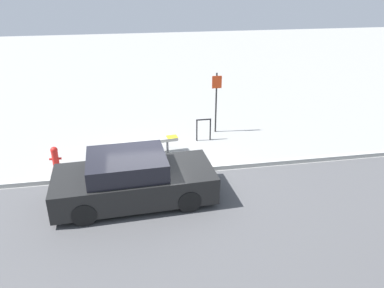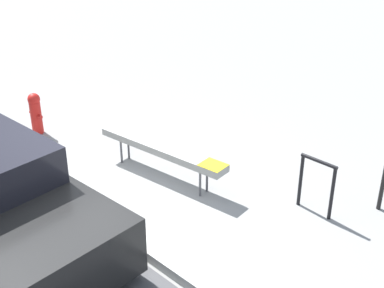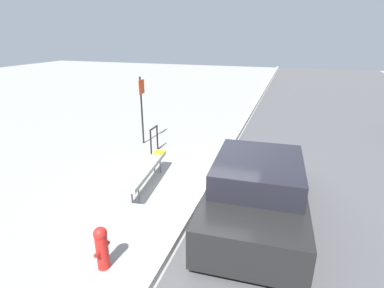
{
  "view_description": "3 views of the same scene",
  "coord_description": "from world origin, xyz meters",
  "px_view_note": "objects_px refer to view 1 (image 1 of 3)",
  "views": [
    {
      "loc": [
        -0.41,
        -10.03,
        5.56
      ],
      "look_at": [
        1.38,
        0.16,
        0.84
      ],
      "focal_mm": 35.0,
      "sensor_mm": 36.0,
      "label": 1
    },
    {
      "loc": [
        5.4,
        -3.33,
        4.24
      ],
      "look_at": [
        0.58,
        1.44,
        0.77
      ],
      "focal_mm": 50.0,
      "sensor_mm": 36.0,
      "label": 2
    },
    {
      "loc": [
        -6.05,
        -1.77,
        3.61
      ],
      "look_at": [
        1.43,
        0.72,
        0.7
      ],
      "focal_mm": 28.0,
      "sensor_mm": 36.0,
      "label": 3
    }
  ],
  "objects_px": {
    "sign_post": "(216,97)",
    "fire_hydrant": "(55,157)",
    "bike_rack": "(204,127)",
    "parked_car_near": "(133,179)",
    "bench": "(144,142)"
  },
  "relations": [
    {
      "from": "sign_post",
      "to": "fire_hydrant",
      "type": "height_order",
      "value": "sign_post"
    },
    {
      "from": "bike_rack",
      "to": "parked_car_near",
      "type": "bearing_deg",
      "value": -126.43
    },
    {
      "from": "bike_rack",
      "to": "sign_post",
      "type": "bearing_deg",
      "value": 48.71
    },
    {
      "from": "bike_rack",
      "to": "parked_car_near",
      "type": "relative_size",
      "value": 0.19
    },
    {
      "from": "sign_post",
      "to": "parked_car_near",
      "type": "height_order",
      "value": "sign_post"
    },
    {
      "from": "bench",
      "to": "fire_hydrant",
      "type": "distance_m",
      "value": 2.82
    },
    {
      "from": "fire_hydrant",
      "to": "parked_car_near",
      "type": "height_order",
      "value": "parked_car_near"
    },
    {
      "from": "bench",
      "to": "sign_post",
      "type": "relative_size",
      "value": 1.01
    },
    {
      "from": "sign_post",
      "to": "fire_hydrant",
      "type": "xyz_separation_m",
      "value": [
        -5.57,
        -2.11,
        -0.98
      ]
    },
    {
      "from": "bike_rack",
      "to": "sign_post",
      "type": "distance_m",
      "value": 1.28
    },
    {
      "from": "bench",
      "to": "sign_post",
      "type": "distance_m",
      "value": 3.33
    },
    {
      "from": "sign_post",
      "to": "fire_hydrant",
      "type": "bearing_deg",
      "value": -159.27
    },
    {
      "from": "bench",
      "to": "bike_rack",
      "type": "height_order",
      "value": "bike_rack"
    },
    {
      "from": "parked_car_near",
      "to": "fire_hydrant",
      "type": "bearing_deg",
      "value": 134.18
    },
    {
      "from": "fire_hydrant",
      "to": "parked_car_near",
      "type": "distance_m",
      "value": 3.18
    }
  ]
}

